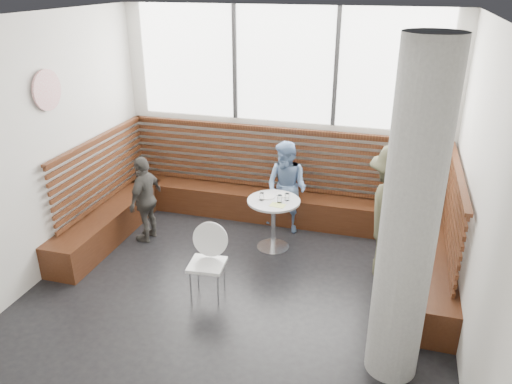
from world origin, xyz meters
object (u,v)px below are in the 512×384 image
(adult_man, at_px, (392,216))
(child_back, at_px, (287,188))
(child_left, at_px, (146,199))
(cafe_table, at_px, (273,214))
(concrete_column, at_px, (409,223))
(cafe_chair, at_px, (209,255))

(adult_man, relative_size, child_back, 1.29)
(adult_man, xyz_separation_m, child_left, (-3.41, 0.14, -0.26))
(cafe_table, height_order, child_left, child_left)
(cafe_table, distance_m, child_back, 0.61)
(concrete_column, xyz_separation_m, adult_man, (-0.13, 1.59, -0.70))
(child_back, relative_size, child_left, 1.09)
(concrete_column, distance_m, cafe_chair, 2.51)
(cafe_chair, distance_m, child_left, 1.72)
(child_back, bearing_deg, child_left, -134.61)
(cafe_table, relative_size, child_left, 0.59)
(cafe_table, xyz_separation_m, child_left, (-1.83, -0.23, 0.10))
(cafe_table, distance_m, child_left, 1.85)
(cafe_table, relative_size, child_back, 0.54)
(concrete_column, xyz_separation_m, cafe_chair, (-2.17, 0.68, -1.07))
(adult_man, relative_size, child_left, 1.41)
(cafe_table, relative_size, adult_man, 0.42)
(cafe_chair, relative_size, child_back, 0.65)
(cafe_chair, bearing_deg, concrete_column, -22.58)
(child_left, bearing_deg, concrete_column, 68.32)
(cafe_table, height_order, adult_man, adult_man)
(cafe_table, height_order, cafe_chair, cafe_chair)
(cafe_chair, xyz_separation_m, child_left, (-1.37, 1.05, 0.11))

